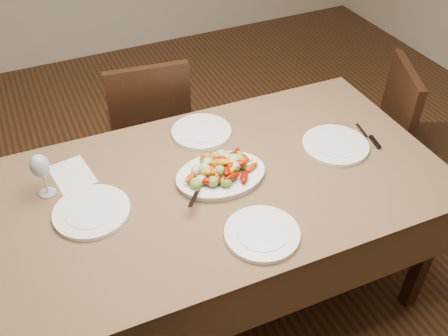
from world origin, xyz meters
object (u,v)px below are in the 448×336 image
at_px(plate_left, 92,212).
at_px(plate_right, 335,145).
at_px(dining_table, 224,241).
at_px(plate_near, 262,234).
at_px(serving_platter, 221,176).
at_px(plate_far, 201,132).
at_px(wine_glass, 42,174).
at_px(chair_right, 424,147).
at_px(chair_far, 148,126).

distance_m(plate_left, plate_right, 1.09).
xyz_separation_m(dining_table, plate_near, (-0.00, -0.34, 0.39)).
xyz_separation_m(serving_platter, plate_far, (0.05, 0.33, -0.00)).
relative_size(serving_platter, wine_glass, 1.79).
bearing_deg(chair_right, plate_near, 133.28).
xyz_separation_m(chair_far, serving_platter, (0.06, -0.88, 0.30)).
bearing_deg(plate_far, dining_table, -96.66).
distance_m(chair_far, serving_platter, 0.93).
bearing_deg(plate_near, plate_left, 145.38).
distance_m(plate_left, plate_near, 0.66).
height_order(plate_right, plate_far, same).
distance_m(plate_left, plate_far, 0.66).
height_order(chair_far, chair_right, same).
distance_m(chair_right, serving_platter, 1.28).
distance_m(plate_far, wine_glass, 0.73).
bearing_deg(plate_right, plate_left, 177.87).
bearing_deg(plate_far, plate_right, -34.23).
height_order(chair_far, plate_far, chair_far).
bearing_deg(chair_right, plate_left, 115.98).
xyz_separation_m(plate_right, plate_near, (-0.55, -0.33, 0.00)).
relative_size(chair_far, wine_glass, 4.64).
xyz_separation_m(plate_right, plate_far, (-0.51, 0.34, 0.00)).
height_order(plate_far, plate_near, same).
relative_size(plate_right, wine_glass, 1.44).
height_order(chair_right, plate_left, chair_right).
distance_m(serving_platter, plate_right, 0.55).
bearing_deg(plate_left, wine_glass, 125.79).
height_order(chair_right, plate_near, chair_right).
bearing_deg(plate_left, dining_table, -3.43).
bearing_deg(plate_right, plate_near, -148.75).
distance_m(plate_right, plate_far, 0.61).
distance_m(chair_far, chair_right, 1.53).
bearing_deg(serving_platter, chair_far, 93.87).
height_order(serving_platter, plate_near, serving_platter).
bearing_deg(plate_near, chair_right, 18.82).
xyz_separation_m(chair_right, plate_right, (-0.68, -0.09, 0.29)).
relative_size(plate_left, plate_far, 1.07).
relative_size(chair_right, serving_platter, 2.60).
xyz_separation_m(serving_platter, plate_right, (0.55, -0.02, -0.00)).
bearing_deg(chair_right, serving_platter, 117.64).
distance_m(dining_table, chair_far, 0.90).
relative_size(dining_table, chair_far, 1.94).
xyz_separation_m(chair_far, plate_right, (0.61, -0.90, 0.29)).
distance_m(plate_left, wine_glass, 0.25).
distance_m(plate_far, plate_near, 0.68).
height_order(plate_left, plate_far, same).
bearing_deg(plate_left, chair_far, 61.07).
bearing_deg(dining_table, chair_far, 94.43).
bearing_deg(plate_near, plate_right, 31.25).
relative_size(dining_table, plate_far, 6.65).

